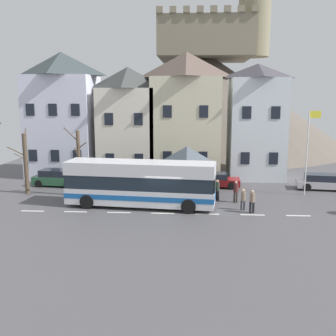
% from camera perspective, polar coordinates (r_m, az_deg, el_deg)
% --- Properties ---
extents(ground_plane, '(40.00, 60.00, 0.07)m').
position_cam_1_polar(ground_plane, '(27.80, -0.60, -5.99)').
color(ground_plane, '#504E51').
extents(townhouse_00, '(6.31, 6.03, 11.98)m').
position_cam_1_polar(townhouse_00, '(40.66, -14.87, 7.48)').
color(townhouse_00, silver).
rests_on(townhouse_00, ground_plane).
extents(townhouse_01, '(5.40, 5.39, 10.52)m').
position_cam_1_polar(townhouse_01, '(38.84, -5.75, 6.57)').
color(townhouse_01, silver).
rests_on(townhouse_01, ground_plane).
extents(townhouse_02, '(6.50, 6.13, 11.94)m').
position_cam_1_polar(townhouse_02, '(38.68, 2.61, 7.65)').
color(townhouse_02, beige).
rests_on(townhouse_02, ground_plane).
extents(townhouse_03, '(5.07, 5.28, 10.77)m').
position_cam_1_polar(townhouse_03, '(38.77, 12.61, 6.55)').
color(townhouse_03, silver).
rests_on(townhouse_03, ground_plane).
extents(hilltop_castle, '(43.08, 43.08, 23.75)m').
position_cam_1_polar(hilltop_castle, '(62.46, 5.28, 10.17)').
color(hilltop_castle, '#60564D').
rests_on(hilltop_castle, ground_plane).
extents(transit_bus, '(10.78, 3.58, 3.25)m').
position_cam_1_polar(transit_bus, '(28.07, -3.99, -2.34)').
color(transit_bus, silver).
rests_on(transit_bus, ground_plane).
extents(bus_shelter, '(3.60, 3.60, 3.86)m').
position_cam_1_polar(bus_shelter, '(31.51, 2.74, 1.80)').
color(bus_shelter, '#473D33').
rests_on(bus_shelter, ground_plane).
extents(parked_car_00, '(4.42, 2.02, 1.23)m').
position_cam_1_polar(parked_car_00, '(34.49, 6.65, -1.73)').
color(parked_car_00, maroon).
rests_on(parked_car_00, ground_plane).
extents(parked_car_01, '(4.18, 2.31, 1.44)m').
position_cam_1_polar(parked_car_01, '(36.10, -15.80, -1.37)').
color(parked_car_01, '#2A5B3A').
rests_on(parked_car_01, ground_plane).
extents(parked_car_02, '(4.08, 1.98, 1.25)m').
position_cam_1_polar(parked_car_02, '(35.45, -8.05, -1.42)').
color(parked_car_02, black).
rests_on(parked_car_02, ground_plane).
extents(parked_car_03, '(4.68, 2.28, 1.32)m').
position_cam_1_polar(parked_car_03, '(35.79, 21.55, -1.89)').
color(parked_car_03, silver).
rests_on(parked_car_03, ground_plane).
extents(pedestrian_00, '(0.37, 0.35, 1.58)m').
position_cam_1_polar(pedestrian_00, '(27.24, 12.07, -4.57)').
color(pedestrian_00, black).
rests_on(pedestrian_00, ground_plane).
extents(pedestrian_01, '(0.35, 0.35, 1.62)m').
position_cam_1_polar(pedestrian_01, '(29.66, 9.78, -3.14)').
color(pedestrian_01, '#38332D').
rests_on(pedestrian_01, ground_plane).
extents(pedestrian_02, '(0.32, 0.31, 1.50)m').
position_cam_1_polar(pedestrian_02, '(27.78, 10.80, -4.26)').
color(pedestrian_02, '#2D2D38').
rests_on(pedestrian_02, ground_plane).
extents(pedestrian_03, '(0.33, 0.33, 1.58)m').
position_cam_1_polar(pedestrian_03, '(30.09, 7.14, -3.03)').
color(pedestrian_03, black).
rests_on(pedestrian_03, ground_plane).
extents(public_bench, '(1.50, 0.48, 0.87)m').
position_cam_1_polar(public_bench, '(34.46, 3.61, -1.93)').
color(public_bench, brown).
rests_on(public_bench, ground_plane).
extents(flagpole, '(0.95, 0.10, 6.74)m').
position_cam_1_polar(flagpole, '(32.89, 19.62, 3.00)').
color(flagpole, silver).
rests_on(flagpole, ground_plane).
extents(bare_tree_00, '(1.45, 1.69, 5.25)m').
position_cam_1_polar(bare_tree_00, '(33.71, -19.88, 0.76)').
color(bare_tree_00, brown).
rests_on(bare_tree_00, ground_plane).
extents(bare_tree_01, '(1.77, 1.20, 5.46)m').
position_cam_1_polar(bare_tree_01, '(31.59, -12.77, 0.82)').
color(bare_tree_01, brown).
rests_on(bare_tree_01, ground_plane).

